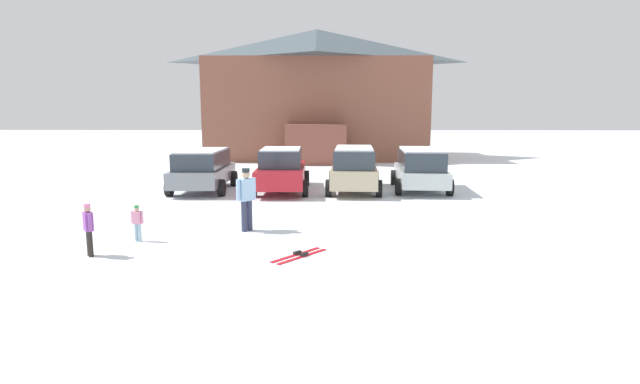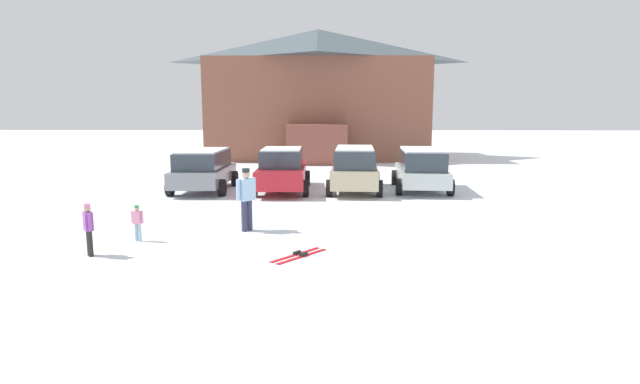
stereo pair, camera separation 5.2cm
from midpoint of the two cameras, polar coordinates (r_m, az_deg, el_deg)
ground at (r=7.76m, az=-4.60°, el=-14.61°), size 160.00×160.00×0.00m
ski_lodge at (r=35.28m, az=-0.17°, el=11.20°), size 14.85×10.96×8.71m
parked_grey_wagon at (r=20.42m, az=-13.08°, el=2.62°), size 2.23×4.31×1.65m
parked_red_sedan at (r=19.90m, az=-4.25°, el=2.59°), size 2.24×4.80×1.72m
parked_beige_suv at (r=19.81m, az=4.05°, el=2.77°), size 2.26×4.47×1.75m
parked_silver_wagon at (r=20.47m, az=11.55°, el=2.72°), size 2.36×4.61×1.67m
skier_adult_in_blue_parka at (r=13.25m, az=-8.30°, el=-0.43°), size 0.45×0.49×1.67m
skier_child_in_pink_snowsuit at (r=12.91m, az=-20.03°, el=-3.13°), size 0.33×0.17×0.89m
skier_child_in_purple_jacket at (r=11.97m, az=-24.83°, el=-3.60°), size 0.30×0.36×1.16m
pair_of_skis at (r=11.02m, az=-2.26°, el=-7.21°), size 1.19×1.35×0.08m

